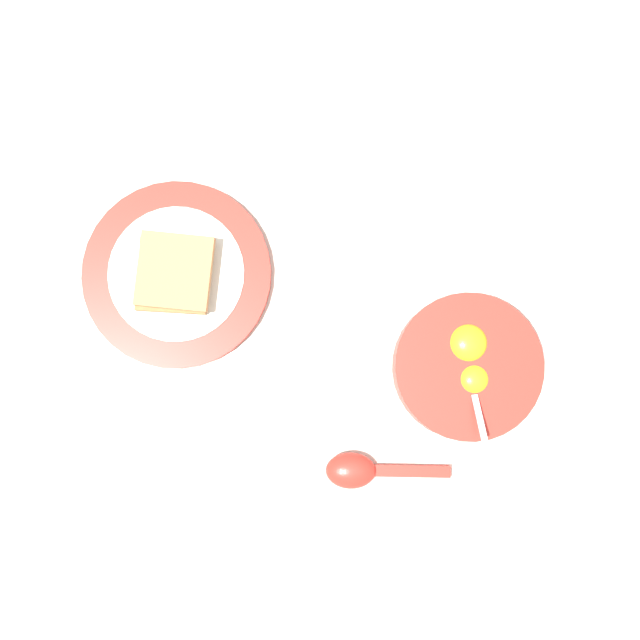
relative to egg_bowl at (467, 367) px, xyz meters
The scene contains 5 objects.
ground_plane 0.11m from the egg_bowl, 156.88° to the left, with size 3.00×3.00×0.00m, color beige.
egg_bowl is the anchor object (origin of this frame).
toast_plate 0.37m from the egg_bowl, 136.54° to the left, with size 0.23×0.23×0.02m.
toast_sandwich 0.36m from the egg_bowl, 136.82° to the left, with size 0.12×0.12×0.03m.
soup_spoon 0.17m from the egg_bowl, 161.03° to the right, with size 0.14×0.09×0.03m.
Camera 1 is at (-0.07, 0.01, 0.91)m, focal length 42.00 mm.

